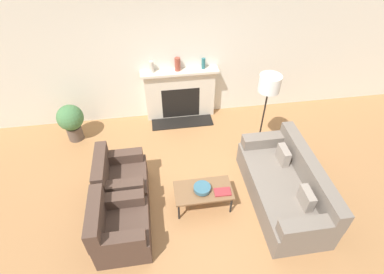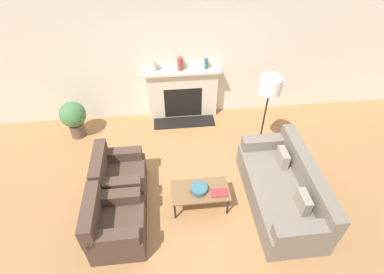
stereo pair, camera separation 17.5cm
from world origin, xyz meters
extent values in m
plane|color=#A87547|center=(0.00, 0.00, 0.00)|extent=(18.00, 18.00, 0.00)
cube|color=silver|center=(0.00, 2.47, 1.45)|extent=(18.00, 0.06, 2.90)
cube|color=beige|center=(0.00, 2.34, 0.54)|extent=(1.47, 0.20, 1.08)
cube|color=black|center=(0.00, 2.25, 0.39)|extent=(0.81, 0.04, 0.70)
cube|color=black|center=(0.00, 2.06, 0.01)|extent=(1.33, 0.40, 0.02)
cube|color=beige|center=(0.00, 2.31, 1.11)|extent=(1.59, 0.28, 0.05)
cube|color=slate|center=(1.35, -0.23, 0.22)|extent=(0.93, 1.99, 0.44)
cube|color=slate|center=(1.72, -0.23, 0.64)|extent=(0.20, 1.99, 0.40)
cube|color=slate|center=(1.35, 0.65, 0.55)|extent=(0.86, 0.22, 0.21)
cube|color=slate|center=(1.35, -1.12, 0.55)|extent=(0.86, 0.22, 0.21)
cube|color=gray|center=(1.49, 0.22, 0.58)|extent=(0.12, 0.32, 0.28)
cube|color=gray|center=(1.49, -0.68, 0.58)|extent=(0.12, 0.32, 0.28)
cube|color=#4C382D|center=(-1.19, -0.61, 0.22)|extent=(0.77, 0.84, 0.45)
cube|color=#4C382D|center=(-1.49, -0.61, 0.65)|extent=(0.18, 0.84, 0.40)
cube|color=#4C382D|center=(-1.19, -0.94, 0.54)|extent=(0.69, 0.18, 0.19)
cube|color=#4C382D|center=(-1.19, -0.28, 0.54)|extent=(0.69, 0.18, 0.19)
cube|color=#4C382D|center=(-1.19, 0.29, 0.22)|extent=(0.77, 0.84, 0.45)
cube|color=#4C382D|center=(-1.49, 0.29, 0.65)|extent=(0.18, 0.84, 0.40)
cube|color=#4C382D|center=(-1.19, -0.04, 0.54)|extent=(0.69, 0.18, 0.19)
cube|color=#4C382D|center=(-1.19, 0.62, 0.54)|extent=(0.69, 0.18, 0.19)
cube|color=brown|center=(0.06, -0.16, 0.37)|extent=(0.91, 0.49, 0.03)
cylinder|color=black|center=(-0.35, -0.36, 0.18)|extent=(0.03, 0.03, 0.36)
cylinder|color=black|center=(0.48, -0.36, 0.18)|extent=(0.03, 0.03, 0.36)
cylinder|color=black|center=(-0.35, 0.05, 0.18)|extent=(0.03, 0.03, 0.36)
cylinder|color=black|center=(0.48, 0.05, 0.18)|extent=(0.03, 0.03, 0.36)
cylinder|color=#38667A|center=(0.04, -0.16, 0.40)|extent=(0.09, 0.09, 0.02)
cylinder|color=#38667A|center=(0.04, -0.16, 0.44)|extent=(0.27, 0.27, 0.07)
cube|color=#9E2D33|center=(0.35, -0.25, 0.40)|extent=(0.26, 0.17, 0.02)
cylinder|color=black|center=(1.37, 1.01, 0.01)|extent=(0.37, 0.37, 0.03)
cylinder|color=black|center=(1.37, 1.01, 0.71)|extent=(0.03, 0.03, 1.37)
cylinder|color=white|center=(1.37, 1.01, 1.50)|extent=(0.37, 0.37, 0.28)
cylinder|color=beige|center=(-0.55, 2.34, 1.25)|extent=(0.09, 0.09, 0.23)
cylinder|color=brown|center=(-0.03, 2.34, 1.27)|extent=(0.12, 0.12, 0.27)
cylinder|color=#28666B|center=(0.49, 2.34, 1.24)|extent=(0.08, 0.08, 0.22)
cylinder|color=brown|center=(-2.23, 1.87, 0.15)|extent=(0.30, 0.30, 0.30)
sphere|color=#477A47|center=(-2.23, 1.87, 0.53)|extent=(0.51, 0.51, 0.51)
camera|label=1|loc=(-0.55, -3.07, 4.11)|focal=28.00mm
camera|label=2|loc=(-0.38, -3.10, 4.11)|focal=28.00mm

